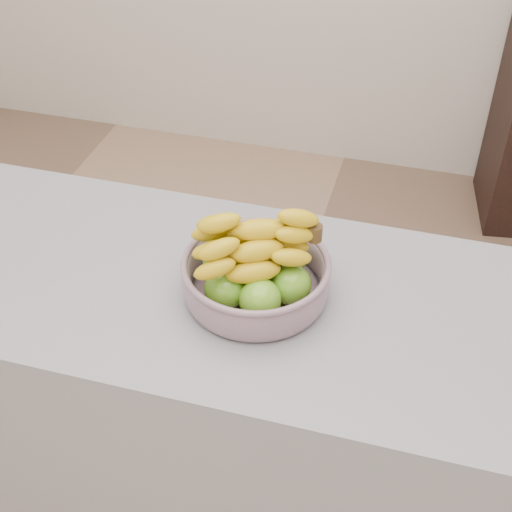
% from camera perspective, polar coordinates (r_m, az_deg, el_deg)
% --- Properties ---
extents(ground, '(4.00, 4.00, 0.00)m').
position_cam_1_polar(ground, '(2.20, -2.81, -19.54)').
color(ground, '#A58065').
rests_on(ground, ground).
extents(counter, '(2.00, 0.60, 0.90)m').
position_cam_1_polar(counter, '(1.81, -3.53, -12.91)').
color(counter, gray).
rests_on(counter, ground).
extents(fruit_bowl, '(0.30, 0.30, 0.19)m').
position_cam_1_polar(fruit_bowl, '(1.41, -0.01, -1.32)').
color(fruit_bowl, '#949CB2').
rests_on(fruit_bowl, counter).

